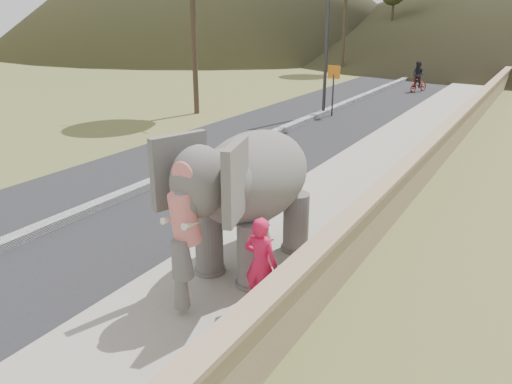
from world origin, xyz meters
TOP-DOWN VIEW (x-y plane):
  - ground at (0.00, 0.00)m, footprint 160.00×160.00m
  - road at (-5.00, 10.00)m, footprint 7.00×120.00m
  - median at (-5.00, 10.00)m, footprint 0.35×120.00m
  - walkway at (0.00, 10.00)m, footprint 3.00×120.00m
  - parapet at (1.65, 10.00)m, footprint 0.30×120.00m
  - lamppost at (-4.69, 16.89)m, footprint 1.76×0.36m
  - signboard at (-4.50, 16.75)m, footprint 0.60×0.08m
  - elephant_and_man at (0.02, 1.81)m, footprint 2.22×3.78m
  - motorcyclist at (-2.84, 26.78)m, footprint 1.14×1.78m
  - trees at (1.16, 31.99)m, footprint 47.72×35.07m

SIDE VIEW (x-z plane):
  - ground at x=0.00m, z-range 0.00..0.00m
  - road at x=-5.00m, z-range 0.00..0.03m
  - walkway at x=0.00m, z-range 0.00..0.15m
  - median at x=-5.00m, z-range 0.00..0.22m
  - parapet at x=1.65m, z-range 0.00..1.10m
  - motorcyclist at x=-2.84m, z-range -0.20..1.69m
  - elephant_and_man at x=0.02m, z-range 0.14..2.85m
  - signboard at x=-4.50m, z-range 0.44..2.84m
  - trees at x=1.16m, z-range -0.57..8.98m
  - lamppost at x=-4.69m, z-range 0.87..8.87m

